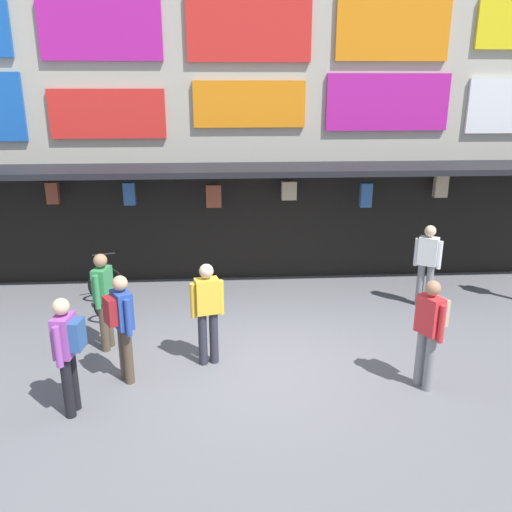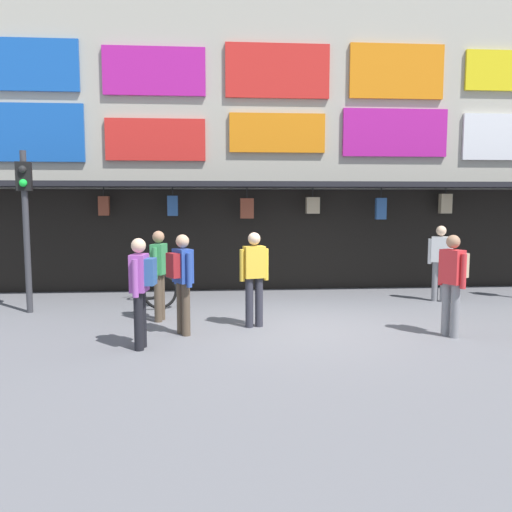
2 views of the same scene
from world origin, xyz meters
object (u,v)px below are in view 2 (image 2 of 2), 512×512
object	(u,v)px
pedestrian_in_black	(453,277)
pedestrian_in_green	(254,274)
traffic_light_near	(25,205)
pedestrian_in_white	(182,277)
pedestrian_in_blue	(141,285)
bicycle_parked	(155,286)
pedestrian_in_yellow	(440,259)
pedestrian_in_purple	(159,270)

from	to	relation	value
pedestrian_in_black	pedestrian_in_green	bearing A→B (deg)	164.32
traffic_light_near	pedestrian_in_white	xyz separation A→B (m)	(3.15, -1.99, -1.16)
traffic_light_near	pedestrian_in_blue	size ratio (longest dim) A/B	1.90
bicycle_parked	traffic_light_near	bearing A→B (deg)	-164.54
pedestrian_in_yellow	pedestrian_in_black	bearing A→B (deg)	-110.15
pedestrian_in_black	bicycle_parked	bearing A→B (deg)	149.13
pedestrian_in_green	pedestrian_in_black	bearing A→B (deg)	-15.68
traffic_light_near	pedestrian_in_blue	distance (m)	3.97
pedestrian_in_yellow	pedestrian_in_purple	size ratio (longest dim) A/B	1.00
traffic_light_near	pedestrian_in_white	size ratio (longest dim) A/B	1.90
traffic_light_near	bicycle_parked	distance (m)	3.04
pedestrian_in_yellow	pedestrian_in_white	xyz separation A→B (m)	(-5.51, -2.49, 0.04)
pedestrian_in_black	pedestrian_in_purple	world-z (taller)	same
traffic_light_near	pedestrian_in_white	distance (m)	3.90
pedestrian_in_black	pedestrian_in_green	distance (m)	3.32
pedestrian_in_purple	pedestrian_in_blue	bearing A→B (deg)	-92.33
bicycle_parked	pedestrian_in_green	world-z (taller)	pedestrian_in_green
pedestrian_in_white	traffic_light_near	bearing A→B (deg)	147.71
pedestrian_in_blue	pedestrian_in_purple	distance (m)	1.85
pedestrian_in_blue	pedestrian_in_yellow	bearing A→B (deg)	28.43
traffic_light_near	pedestrian_in_blue	xyz separation A→B (m)	(2.59, -2.78, -1.16)
pedestrian_in_yellow	traffic_light_near	bearing A→B (deg)	-176.67
bicycle_parked	pedestrian_in_black	world-z (taller)	pedestrian_in_black
pedestrian_in_white	pedestrian_in_purple	size ratio (longest dim) A/B	1.00
pedestrian_in_black	pedestrian_in_blue	bearing A→B (deg)	-176.06
traffic_light_near	pedestrian_in_yellow	bearing A→B (deg)	3.33
pedestrian_in_blue	pedestrian_in_green	bearing A→B (deg)	34.67
pedestrian_in_yellow	pedestrian_in_blue	size ratio (longest dim) A/B	1.00
pedestrian_in_green	pedestrian_in_white	xyz separation A→B (m)	(-1.24, -0.45, 0.04)
bicycle_parked	pedestrian_in_green	xyz separation A→B (m)	(1.99, -2.20, 0.55)
pedestrian_in_yellow	pedestrian_in_black	size ratio (longest dim) A/B	1.00
pedestrian_in_yellow	pedestrian_in_white	distance (m)	6.05
pedestrian_in_purple	pedestrian_in_white	bearing A→B (deg)	-65.67
bicycle_parked	pedestrian_in_blue	world-z (taller)	pedestrian_in_blue
traffic_light_near	pedestrian_in_green	size ratio (longest dim) A/B	1.90
pedestrian_in_black	pedestrian_in_purple	distance (m)	5.14
bicycle_parked	pedestrian_in_green	bearing A→B (deg)	-47.89
pedestrian_in_yellow	bicycle_parked	bearing A→B (deg)	178.54
bicycle_parked	pedestrian_in_white	world-z (taller)	pedestrian_in_white
pedestrian_in_yellow	pedestrian_in_purple	xyz separation A→B (m)	(-5.99, -1.43, 0.00)
pedestrian_in_yellow	pedestrian_in_white	world-z (taller)	same
pedestrian_in_yellow	pedestrian_in_white	size ratio (longest dim) A/B	1.00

